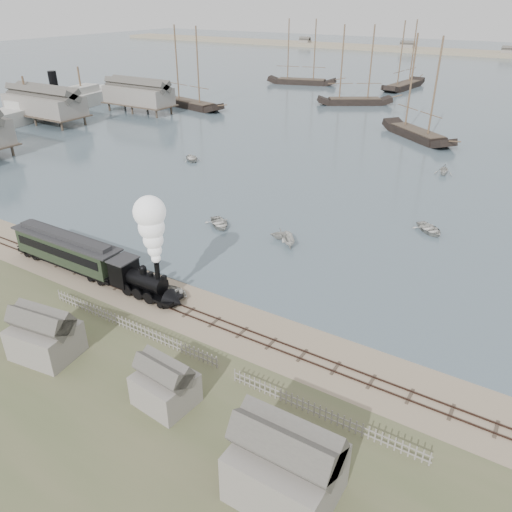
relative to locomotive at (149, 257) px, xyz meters
The scene contains 24 objects.
ground 9.77m from the locomotive, 13.54° to the left, with size 600.00×600.00×0.00m, color tan.
harbor_water 172.26m from the locomotive, 87.24° to the left, with size 600.00×336.00×0.06m, color #435660.
rail_track 9.54m from the locomotive, ahead, with size 120.00×1.80×0.16m.
picket_fence_west 7.12m from the locomotive, 70.13° to the right, with size 19.00×0.10×1.20m, color gray, non-canonical shape.
picket_fence_east 22.04m from the locomotive, 14.81° to the right, with size 15.00×0.10×1.20m, color gray, non-canonical shape.
shed_left 12.10m from the locomotive, 98.75° to the right, with size 5.00×4.00×4.10m, color gray, non-canonical shape.
shed_mid 15.12m from the locomotive, 44.13° to the right, with size 4.00×3.50×3.60m, color gray, non-canonical shape.
shed_right 24.91m from the locomotive, 29.39° to the right, with size 6.00×5.00×5.10m, color gray, non-canonical shape.
western_wharf 79.67m from the locomotive, 148.18° to the left, with size 36.00×56.00×8.00m, color gray, non-canonical shape.
locomotive is the anchor object (origin of this frame).
passenger_coach 12.49m from the locomotive, behind, with size 14.58×2.81×3.54m.
beached_dinghy 4.88m from the locomotive, 54.62° to the left, with size 3.32×2.37×0.69m, color #B9B8B0.
steamship 96.78m from the locomotive, 146.49° to the left, with size 44.92×7.49×9.83m, color #B9B8B0, non-canonical shape.
rowboat_0 18.50m from the locomotive, 104.83° to the left, with size 4.32×3.09×0.90m, color #B9B8B0.
rowboat_1 19.25m from the locomotive, 77.88° to the left, with size 2.71×2.34×1.43m, color #B9B8B0.
rowboat_2 18.72m from the locomotive, 72.58° to the left, with size 3.14×1.18×1.21m, color #B9B8B0.
rowboat_3 35.60m from the locomotive, 57.86° to the left, with size 4.33×3.09×0.90m, color #B9B8B0.
rowboat_6 46.46m from the locomotive, 123.90° to the left, with size 4.12×2.94×0.85m, color #B9B8B0.
rowboat_7 56.19m from the locomotive, 74.78° to the left, with size 3.34×2.88×1.76m, color #B9B8B0.
schooner_0 93.85m from the locomotive, 126.37° to the left, with size 21.86×5.04×20.00m, color black, non-canonical shape.
schooner_1 104.26m from the locomotive, 101.27° to the left, with size 19.89×4.59×20.00m, color black, non-canonical shape.
schooner_2 75.57m from the locomotive, 86.84° to the left, with size 20.38×4.70×20.00m, color black, non-canonical shape.
schooner_6 134.32m from the locomotive, 111.13° to the left, with size 22.53×5.20×20.00m, color black, non-canonical shape.
schooner_7 135.88m from the locomotive, 97.20° to the left, with size 23.61×5.45×20.00m, color black, non-canonical shape.
Camera 1 is at (22.06, -31.82, 26.57)m, focal length 35.00 mm.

